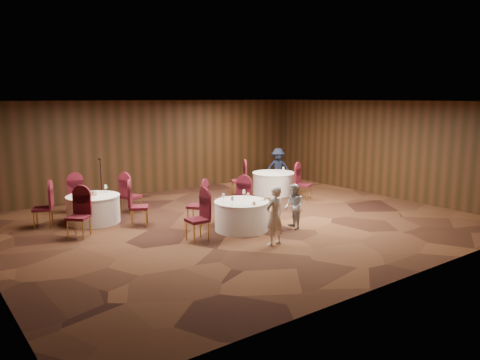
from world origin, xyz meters
TOP-DOWN VIEW (x-y plane):
  - ground at (0.00, 0.00)m, footprint 12.00×12.00m
  - room_shell at (0.00, 0.00)m, footprint 12.00×12.00m
  - table_main at (-0.37, -0.64)m, footprint 1.37×1.37m
  - table_left at (-3.13, 2.26)m, footprint 1.39×1.39m
  - table_right at (3.21, 2.31)m, footprint 1.49×1.49m
  - chairs_main at (-0.73, 0.01)m, footprint 2.87×1.84m
  - chairs_left at (-3.11, 2.24)m, footprint 3.12×3.10m
  - chairs_right at (2.71, 1.91)m, footprint 2.00×2.51m
  - tabletop_main at (-0.20, -0.69)m, footprint 1.12×1.08m
  - tabletop_left at (-3.13, 2.26)m, footprint 0.80×0.74m
  - tabletop_right at (3.39, 2.03)m, footprint 0.08×0.08m
  - mic_stand at (-2.38, 3.70)m, footprint 0.24×0.24m
  - woman_a at (-0.49, -2.05)m, footprint 0.52×0.37m
  - woman_b at (0.77, -1.33)m, footprint 0.59×0.67m
  - man_c at (4.05, 3.06)m, footprint 1.05×1.05m

SIDE VIEW (x-z plane):
  - ground at x=0.00m, z-range 0.00..0.00m
  - table_main at x=-0.37m, z-range 0.01..0.75m
  - table_left at x=-3.13m, z-range 0.01..0.75m
  - table_right at x=3.21m, z-range 0.01..0.75m
  - mic_stand at x=-2.38m, z-range -0.32..1.19m
  - chairs_main at x=-0.73m, z-range 0.00..1.00m
  - chairs_left at x=-3.11m, z-range 0.00..1.00m
  - chairs_right at x=2.71m, z-range 0.00..1.00m
  - woman_b at x=0.77m, z-range 0.00..1.16m
  - woman_a at x=-0.49m, z-range 0.00..1.36m
  - man_c at x=4.05m, z-range 0.00..1.46m
  - tabletop_left at x=-3.13m, z-range 0.71..0.93m
  - tabletop_main at x=-0.20m, z-range 0.73..0.94m
  - tabletop_right at x=3.39m, z-range 0.79..1.01m
  - room_shell at x=0.00m, z-range -4.04..7.96m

